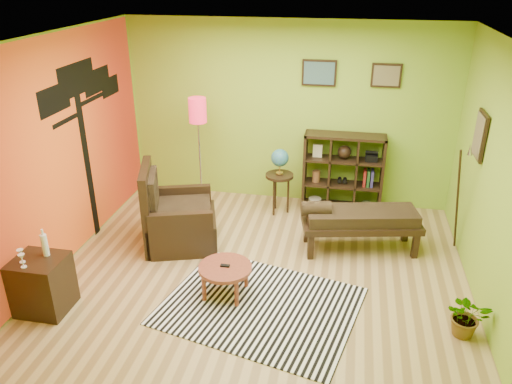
% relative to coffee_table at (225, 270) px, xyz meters
% --- Properties ---
extents(ground, '(5.00, 5.00, 0.00)m').
position_rel_coffee_table_xyz_m(ground, '(0.31, 0.50, -0.32)').
color(ground, tan).
rests_on(ground, ground).
extents(room_shell, '(5.04, 4.54, 2.82)m').
position_rel_coffee_table_xyz_m(room_shell, '(0.22, 0.51, 1.48)').
color(room_shell, '#8BB92F').
rests_on(room_shell, ground).
extents(zebra_rug, '(2.39, 2.04, 0.01)m').
position_rel_coffee_table_xyz_m(zebra_rug, '(0.43, -0.16, -0.32)').
color(zebra_rug, white).
rests_on(zebra_rug, ground).
extents(coffee_table, '(0.61, 0.61, 0.39)m').
position_rel_coffee_table_xyz_m(coffee_table, '(0.00, 0.00, 0.00)').
color(coffee_table, brown).
rests_on(coffee_table, ground).
extents(armchair, '(1.16, 1.15, 1.13)m').
position_rel_coffee_table_xyz_m(armchair, '(-0.94, 1.02, 0.02)').
color(armchair, black).
rests_on(armchair, ground).
extents(side_cabinet, '(0.54, 0.49, 0.95)m').
position_rel_coffee_table_xyz_m(side_cabinet, '(-1.89, -0.64, 0.00)').
color(side_cabinet, black).
rests_on(side_cabinet, ground).
extents(floor_lamp, '(0.27, 0.27, 1.76)m').
position_rel_coffee_table_xyz_m(floor_lamp, '(-0.90, 2.07, 1.10)').
color(floor_lamp, silver).
rests_on(floor_lamp, ground).
extents(globe_table, '(0.42, 0.42, 1.02)m').
position_rel_coffee_table_xyz_m(globe_table, '(0.29, 2.20, 0.45)').
color(globe_table, black).
rests_on(globe_table, ground).
extents(cube_shelf, '(1.20, 0.35, 1.20)m').
position_rel_coffee_table_xyz_m(cube_shelf, '(1.23, 2.53, 0.28)').
color(cube_shelf, black).
rests_on(cube_shelf, ground).
extents(bench, '(1.61, 0.86, 0.71)m').
position_rel_coffee_table_xyz_m(bench, '(1.46, 1.30, 0.13)').
color(bench, black).
rests_on(bench, ground).
extents(potted_plant, '(0.45, 0.49, 0.37)m').
position_rel_coffee_table_xyz_m(potted_plant, '(2.59, -0.21, -0.14)').
color(potted_plant, '#26661E').
rests_on(potted_plant, ground).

